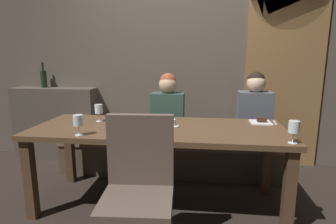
{
  "coord_description": "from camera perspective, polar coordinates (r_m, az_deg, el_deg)",
  "views": [
    {
      "loc": [
        0.36,
        -2.31,
        1.35
      ],
      "look_at": [
        0.06,
        0.18,
        0.84
      ],
      "focal_mm": 29.17,
      "sensor_mm": 36.0,
      "label": 1
    }
  ],
  "objects": [
    {
      "name": "ground",
      "position": [
        2.69,
        -1.86,
        -18.55
      ],
      "size": [
        9.0,
        9.0,
        0.0
      ],
      "primitive_type": "plane",
      "color": "black"
    },
    {
      "name": "back_wall_tiled",
      "position": [
        3.55,
        1.07,
        13.92
      ],
      "size": [
        6.0,
        0.12,
        3.0
      ],
      "primitive_type": "cube",
      "color": "brown",
      "rests_on": "ground"
    },
    {
      "name": "arched_door",
      "position": [
        3.59,
        23.3,
        10.83
      ],
      "size": [
        0.9,
        0.05,
        2.55
      ],
      "color": "olive",
      "rests_on": "ground"
    },
    {
      "name": "back_counter",
      "position": [
        3.95,
        -22.27,
        -2.17
      ],
      "size": [
        1.1,
        0.28,
        0.95
      ],
      "primitive_type": "cube",
      "color": "#494138",
      "rests_on": "ground"
    },
    {
      "name": "dining_table",
      "position": [
        2.43,
        -1.96,
        -5.12
      ],
      "size": [
        2.2,
        0.84,
        0.74
      ],
      "color": "#493422",
      "rests_on": "ground"
    },
    {
      "name": "banquette_bench",
      "position": [
        3.23,
        0.03,
        -8.83
      ],
      "size": [
        2.5,
        0.44,
        0.45
      ],
      "color": "#4A3C2E",
      "rests_on": "ground"
    },
    {
      "name": "chair_near_side",
      "position": [
        1.81,
        -6.18,
        -14.4
      ],
      "size": [
        0.47,
        0.47,
        0.98
      ],
      "color": "brown",
      "rests_on": "ground"
    },
    {
      "name": "diner_redhead",
      "position": [
        3.06,
        0.06,
        0.96
      ],
      "size": [
        0.36,
        0.24,
        0.72
      ],
      "color": "#2D473D",
      "rests_on": "banquette_bench"
    },
    {
      "name": "diner_bearded",
      "position": [
        3.14,
        17.62,
        0.89
      ],
      "size": [
        0.36,
        0.24,
        0.74
      ],
      "color": "#4C515B",
      "rests_on": "banquette_bench"
    },
    {
      "name": "wine_bottle_dark_red",
      "position": [
        3.96,
        -24.55,
        6.42
      ],
      "size": [
        0.08,
        0.08,
        0.33
      ],
      "color": "black",
      "rests_on": "back_counter"
    },
    {
      "name": "wine_glass_center_back",
      "position": [
        2.13,
        24.82,
        -2.94
      ],
      "size": [
        0.08,
        0.08,
        0.16
      ],
      "color": "silver",
      "rests_on": "dining_table"
    },
    {
      "name": "wine_glass_center_front",
      "position": [
        2.67,
        -14.27,
        0.54
      ],
      "size": [
        0.08,
        0.08,
        0.16
      ],
      "color": "silver",
      "rests_on": "dining_table"
    },
    {
      "name": "wine_glass_near_right",
      "position": [
        2.24,
        -18.27,
        -1.77
      ],
      "size": [
        0.08,
        0.08,
        0.16
      ],
      "color": "silver",
      "rests_on": "dining_table"
    },
    {
      "name": "espresso_cup",
      "position": [
        2.42,
        0.91,
        -2.41
      ],
      "size": [
        0.12,
        0.12,
        0.06
      ],
      "color": "white",
      "rests_on": "dining_table"
    },
    {
      "name": "dessert_plate",
      "position": [
        2.7,
        18.84,
        -1.87
      ],
      "size": [
        0.19,
        0.19,
        0.05
      ],
      "color": "white",
      "rests_on": "dining_table"
    },
    {
      "name": "fork_on_table",
      "position": [
        2.75,
        21.44,
        -2.05
      ],
      "size": [
        0.03,
        0.17,
        0.01
      ],
      "primitive_type": "cube",
      "rotation": [
        0.0,
        0.0,
        -0.1
      ],
      "color": "silver",
      "rests_on": "dining_table"
    }
  ]
}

